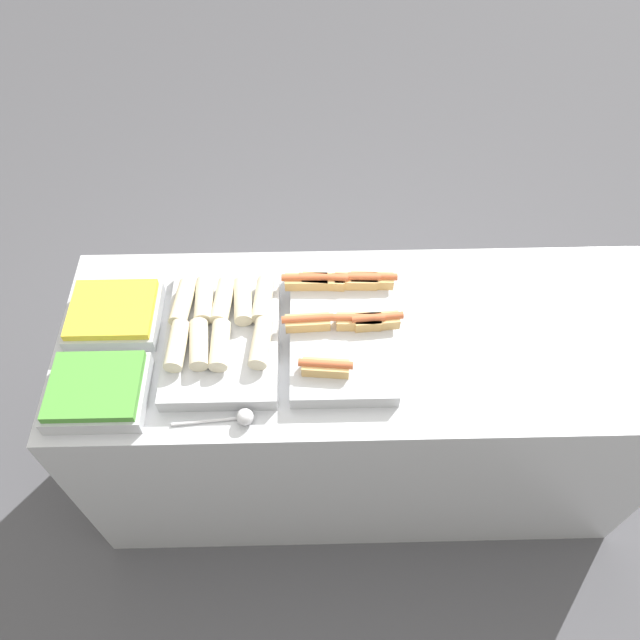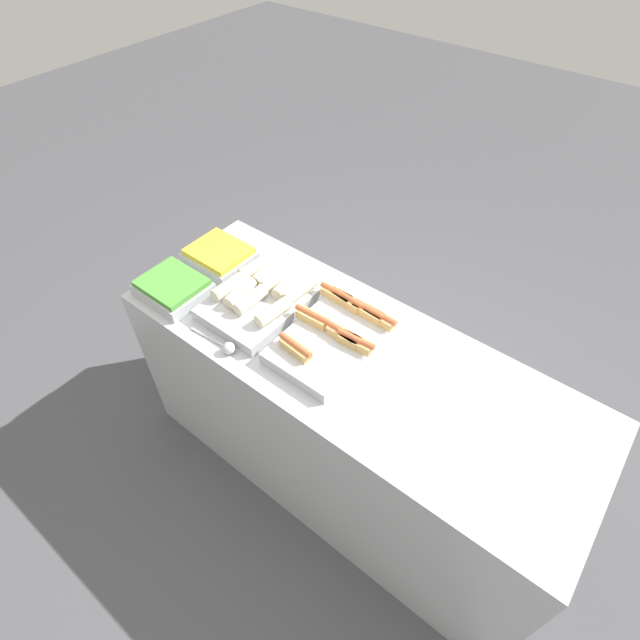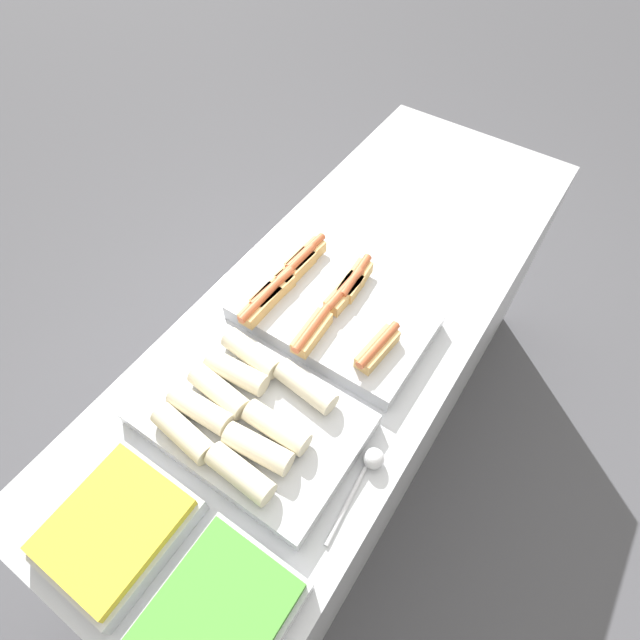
# 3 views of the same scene
# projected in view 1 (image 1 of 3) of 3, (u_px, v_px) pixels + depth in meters

# --- Properties ---
(ground_plane) EXTENTS (12.00, 12.00, 0.00)m
(ground_plane) POSITION_uv_depth(u_px,v_px,m) (355.00, 458.00, 2.58)
(ground_plane) COLOR #4C4C51
(counter) EXTENTS (1.87, 0.69, 0.88)m
(counter) POSITION_uv_depth(u_px,v_px,m) (361.00, 407.00, 2.23)
(counter) COLOR #B7BABF
(counter) RESTS_ON ground_plane
(tray_hotdogs) EXTENTS (0.36, 0.50, 0.10)m
(tray_hotdogs) POSITION_uv_depth(u_px,v_px,m) (341.00, 325.00, 1.86)
(tray_hotdogs) COLOR #B7BABF
(tray_hotdogs) RESTS_ON counter
(tray_wraps) EXTENTS (0.33, 0.50, 0.10)m
(tray_wraps) POSITION_uv_depth(u_px,v_px,m) (222.00, 329.00, 1.84)
(tray_wraps) COLOR #B7BABF
(tray_wraps) RESTS_ON counter
(tray_side_front) EXTENTS (0.27, 0.23, 0.07)m
(tray_side_front) POSITION_uv_depth(u_px,v_px,m) (97.00, 391.00, 1.72)
(tray_side_front) COLOR #B7BABF
(tray_side_front) RESTS_ON counter
(tray_side_back) EXTENTS (0.27, 0.23, 0.07)m
(tray_side_back) POSITION_uv_depth(u_px,v_px,m) (114.00, 314.00, 1.88)
(tray_side_back) COLOR #B7BABF
(tray_side_back) RESTS_ON counter
(serving_spoon_near) EXTENTS (0.23, 0.05, 0.05)m
(serving_spoon_near) POSITION_uv_depth(u_px,v_px,m) (239.00, 418.00, 1.69)
(serving_spoon_near) COLOR silver
(serving_spoon_near) RESTS_ON counter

